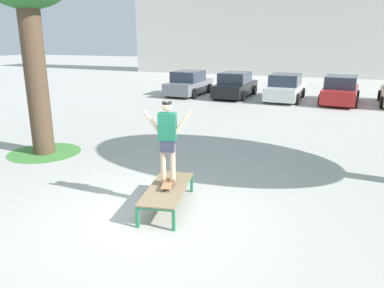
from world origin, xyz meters
name	(u,v)px	position (x,y,z in m)	size (l,w,h in m)	color
ground_plane	(150,218)	(0.00, 0.00, 0.00)	(120.00, 120.00, 0.00)	#B7B5AD
skate_box	(167,190)	(0.15, 0.54, 0.41)	(1.08, 2.00, 0.46)	#237A4C
skateboard	(168,182)	(0.13, 0.66, 0.54)	(0.40, 0.82, 0.09)	#9E754C
skater	(168,136)	(0.13, 0.66, 1.53)	(0.98, 0.37, 1.69)	beige
grass_patch_near_left	(45,152)	(-5.06, 2.80, 0.00)	(2.21, 2.21, 0.01)	#47893D
car_grey	(189,84)	(-5.16, 15.88, 0.69)	(2.08, 4.28, 1.50)	slate
car_black	(235,86)	(-2.20, 15.96, 0.69)	(2.08, 4.28, 1.50)	black
car_white	(285,88)	(0.76, 15.86, 0.69)	(2.07, 4.28, 1.50)	silver
car_red	(340,91)	(3.72, 15.78, 0.69)	(2.17, 4.32, 1.50)	red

